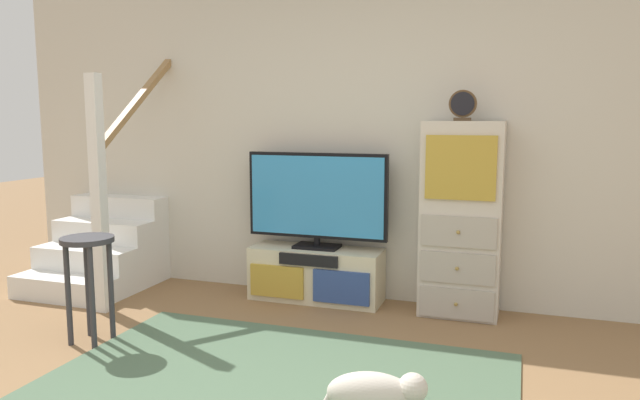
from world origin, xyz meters
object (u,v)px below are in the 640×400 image
object	(u,v)px
media_console	(316,274)
bar_stool_near	(88,264)
side_cabinet	(461,220)
television	(317,198)
dog	(376,393)
desk_clock	(463,105)

from	to	relation	value
media_console	bar_stool_near	bearing A→B (deg)	-129.48
media_console	side_cabinet	bearing A→B (deg)	0.52
television	dog	distance (m)	2.09
bar_stool_near	dog	distance (m)	2.09
side_cabinet	desk_clock	size ratio (longest dim) A/B	6.55
media_console	side_cabinet	world-z (taller)	side_cabinet
side_cabinet	bar_stool_near	distance (m)	2.63
media_console	dog	bearing A→B (deg)	-61.97
television	desk_clock	xyz separation A→B (m)	(1.12, -0.03, 0.73)
desk_clock	dog	world-z (taller)	desk_clock
desk_clock	bar_stool_near	distance (m)	2.80
television	desk_clock	bearing A→B (deg)	-1.46
television	side_cabinet	size ratio (longest dim) A/B	0.80
television	media_console	bearing A→B (deg)	-90.00
television	side_cabinet	bearing A→B (deg)	-0.69
bar_stool_near	side_cabinet	bearing A→B (deg)	31.13
media_console	side_cabinet	xyz separation A→B (m)	(1.14, 0.01, 0.51)
media_console	bar_stool_near	world-z (taller)	bar_stool_near
television	side_cabinet	distance (m)	1.14
media_console	television	xyz separation A→B (m)	(-0.00, 0.02, 0.62)
television	desk_clock	size ratio (longest dim) A/B	5.23
side_cabinet	dog	distance (m)	1.84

